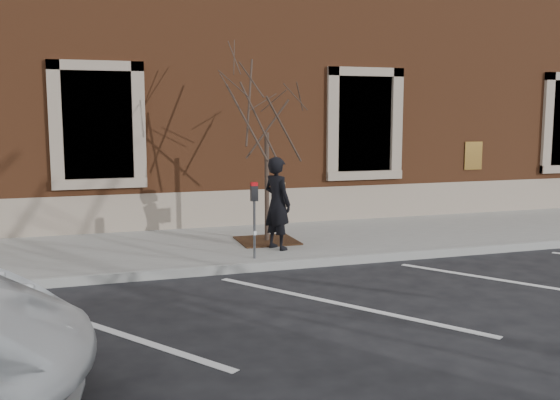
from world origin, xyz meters
name	(u,v)px	position (x,y,z in m)	size (l,w,h in m)	color
ground	(291,268)	(0.00, 0.00, 0.00)	(120.00, 120.00, 0.00)	#28282B
sidewalk_near	(262,244)	(0.00, 1.75, 0.07)	(40.00, 3.50, 0.15)	#A5A39B
curb_near	(292,264)	(0.00, -0.05, 0.07)	(40.00, 0.12, 0.15)	#9E9E99
parking_stripes	(341,304)	(0.00, -2.20, 0.00)	(28.00, 4.40, 0.01)	silver
building_civic	(203,65)	(0.00, 7.74, 4.00)	(40.00, 8.62, 8.00)	brown
man	(277,203)	(0.04, 0.88, 1.00)	(0.62, 0.41, 1.70)	black
parking_meter	(254,206)	(-0.57, 0.26, 1.07)	(0.12, 0.09, 1.32)	#595B60
tree_grate	(267,241)	(0.05, 1.61, 0.16)	(1.11, 1.11, 0.03)	#3B2613
sapling	(267,102)	(0.05, 1.61, 2.85)	(2.32, 2.32, 3.86)	#403127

